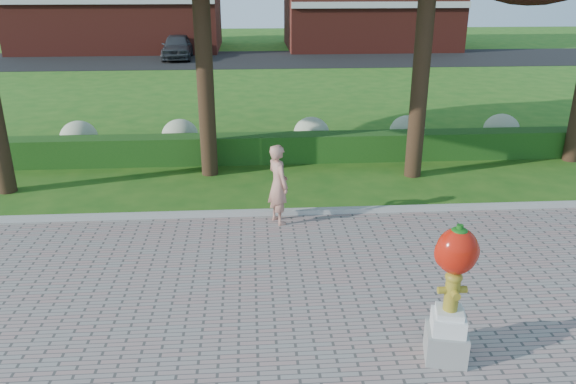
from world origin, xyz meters
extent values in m
plane|color=#225916|center=(0.00, 0.00, 0.00)|extent=(100.00, 100.00, 0.00)
cube|color=#ADADA5|center=(0.00, 3.00, 0.07)|extent=(40.00, 0.18, 0.15)
cube|color=#154513|center=(0.00, 7.00, 0.40)|extent=(24.00, 0.70, 0.80)
ellipsoid|color=#B2BD91|center=(-6.00, 8.00, 0.55)|extent=(1.10, 1.10, 0.99)
ellipsoid|color=#B2BD91|center=(-3.00, 8.00, 0.55)|extent=(1.10, 1.10, 0.99)
ellipsoid|color=#B2BD91|center=(1.00, 8.00, 0.55)|extent=(1.10, 1.10, 0.99)
ellipsoid|color=#B2BD91|center=(4.00, 8.00, 0.55)|extent=(1.10, 1.10, 0.99)
ellipsoid|color=#B2BD91|center=(7.00, 8.00, 0.55)|extent=(1.10, 1.10, 0.99)
cube|color=black|center=(0.00, 28.00, 0.01)|extent=(50.00, 8.00, 0.02)
cube|color=maroon|center=(8.00, 34.00, 3.20)|extent=(12.00, 8.00, 6.40)
cylinder|color=black|center=(-2.00, 6.00, 3.08)|extent=(0.44, 0.44, 6.16)
cylinder|color=black|center=(3.50, 5.50, 3.64)|extent=(0.44, 0.44, 7.28)
cube|color=gray|center=(1.81, -2.22, 0.26)|extent=(0.67, 0.67, 0.45)
cube|color=silver|center=(1.81, -2.22, 0.62)|extent=(0.54, 0.54, 0.25)
cube|color=silver|center=(1.81, -2.22, 0.79)|extent=(0.43, 0.43, 0.09)
cylinder|color=olive|center=(1.81, -2.22, 1.08)|extent=(0.20, 0.20, 0.50)
ellipsoid|color=olive|center=(1.81, -2.22, 1.34)|extent=(0.23, 0.23, 0.16)
cylinder|color=olive|center=(1.67, -2.22, 1.14)|extent=(0.11, 0.10, 0.10)
cylinder|color=olive|center=(1.95, -2.22, 1.14)|extent=(0.11, 0.10, 0.10)
cylinder|color=olive|center=(1.81, -2.35, 1.14)|extent=(0.11, 0.11, 0.11)
cylinder|color=olive|center=(1.81, -2.22, 1.41)|extent=(0.07, 0.07, 0.04)
ellipsoid|color=red|center=(1.81, -2.22, 1.72)|extent=(0.56, 0.50, 0.65)
ellipsoid|color=red|center=(1.65, -2.22, 1.70)|extent=(0.28, 0.28, 0.42)
ellipsoid|color=red|center=(1.97, -2.22, 1.70)|extent=(0.28, 0.28, 0.42)
cylinder|color=#165C15|center=(1.81, -2.22, 2.05)|extent=(0.09, 0.09, 0.11)
ellipsoid|color=#165C15|center=(1.81, -2.22, 2.02)|extent=(0.22, 0.22, 0.07)
imported|color=tan|center=(-0.30, 2.59, 0.92)|extent=(0.65, 0.76, 1.76)
imported|color=#3A3C41|center=(-5.44, 28.60, 0.79)|extent=(1.98, 4.58, 1.54)
camera|label=1|loc=(-0.85, -8.62, 5.12)|focal=35.00mm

